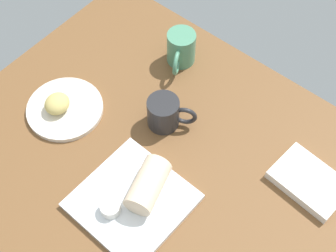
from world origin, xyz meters
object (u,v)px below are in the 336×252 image
at_px(square_plate, 132,201).
at_px(book_stack, 309,181).
at_px(second_mug, 165,113).
at_px(breakfast_wrap, 148,185).
at_px(round_plate, 65,109).
at_px(sauce_cup, 110,208).
at_px(coffee_mug, 181,48).
at_px(scone_pastry, 57,104).

bearing_deg(square_plate, book_stack, 46.13).
bearing_deg(second_mug, breakfast_wrap, -60.81).
xyz_separation_m(round_plate, book_stack, (0.64, 0.23, 0.01)).
bearing_deg(round_plate, book_stack, 20.06).
xyz_separation_m(sauce_cup, second_mug, (-0.07, 0.29, 0.02)).
xyz_separation_m(round_plate, coffee_mug, (0.13, 0.35, 0.05)).
height_order(square_plate, coffee_mug, coffee_mug).
height_order(round_plate, coffee_mug, coffee_mug).
bearing_deg(coffee_mug, square_plate, -65.63).
relative_size(sauce_cup, coffee_mug, 0.38).
bearing_deg(second_mug, book_stack, 12.40).
relative_size(breakfast_wrap, book_stack, 0.69).
bearing_deg(breakfast_wrap, coffee_mug, -78.04).
bearing_deg(second_mug, square_plate, -68.87).
distance_m(sauce_cup, breakfast_wrap, 0.11).
distance_m(round_plate, breakfast_wrap, 0.35).
height_order(sauce_cup, book_stack, sauce_cup).
xyz_separation_m(round_plate, sauce_cup, (0.31, -0.14, 0.02)).
xyz_separation_m(sauce_cup, breakfast_wrap, (0.04, 0.10, 0.02)).
bearing_deg(second_mug, round_plate, -148.74).
xyz_separation_m(book_stack, second_mug, (-0.40, -0.09, 0.03)).
bearing_deg(sauce_cup, round_plate, 155.41).
xyz_separation_m(scone_pastry, square_plate, (0.34, -0.08, -0.03)).
relative_size(breakfast_wrap, second_mug, 1.06).
relative_size(round_plate, breakfast_wrap, 1.59).
bearing_deg(scone_pastry, sauce_cup, -21.94).
bearing_deg(square_plate, second_mug, 111.13).
height_order(sauce_cup, breakfast_wrap, breakfast_wrap).
bearing_deg(scone_pastry, breakfast_wrap, -5.27).
bearing_deg(coffee_mug, sauce_cup, -70.13).
bearing_deg(book_stack, square_plate, -133.87).
bearing_deg(book_stack, coffee_mug, 167.38).
distance_m(scone_pastry, second_mug, 0.30).
distance_m(scone_pastry, breakfast_wrap, 0.36).
bearing_deg(second_mug, sauce_cup, -76.33).
height_order(square_plate, sauce_cup, sauce_cup).
xyz_separation_m(breakfast_wrap, book_stack, (0.29, 0.28, -0.04)).
height_order(round_plate, scone_pastry, scone_pastry).
bearing_deg(breakfast_wrap, second_mug, -77.41).
relative_size(scone_pastry, sauce_cup, 1.45).
relative_size(round_plate, book_stack, 1.10).
distance_m(book_stack, second_mug, 0.41).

